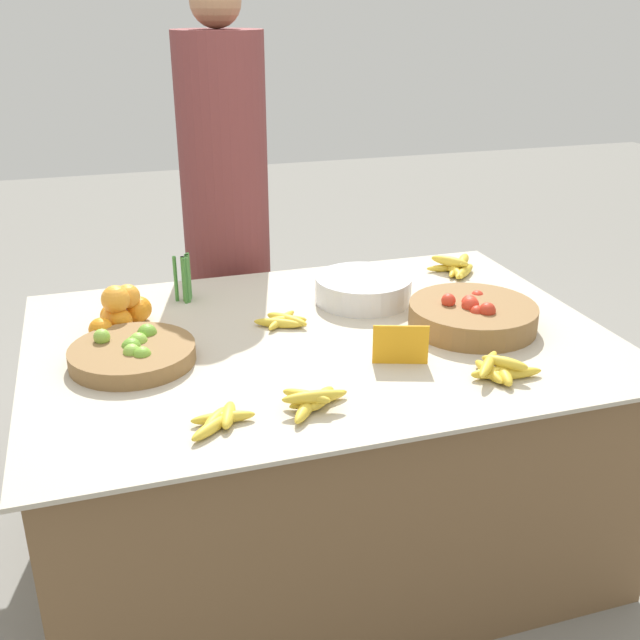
# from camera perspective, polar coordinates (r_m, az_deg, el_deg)

# --- Properties ---
(ground_plane) EXTENTS (12.00, 12.00, 0.00)m
(ground_plane) POSITION_cam_1_polar(r_m,az_deg,el_deg) (2.56, 0.00, -15.96)
(ground_plane) COLOR gray
(market_table) EXTENTS (1.66, 1.18, 0.72)m
(market_table) POSITION_cam_1_polar(r_m,az_deg,el_deg) (2.35, 0.00, -9.17)
(market_table) COLOR brown
(market_table) RESTS_ON ground_plane
(lime_bowl) EXTENTS (0.34, 0.34, 0.08)m
(lime_bowl) POSITION_cam_1_polar(r_m,az_deg,el_deg) (2.08, -14.03, -2.43)
(lime_bowl) COLOR olive
(lime_bowl) RESTS_ON market_table
(tomato_basket) EXTENTS (0.38, 0.38, 0.11)m
(tomato_basket) POSITION_cam_1_polar(r_m,az_deg,el_deg) (2.27, 11.53, 0.33)
(tomato_basket) COLOR olive
(tomato_basket) RESTS_ON market_table
(orange_pile) EXTENTS (0.19, 0.19, 0.14)m
(orange_pile) POSITION_cam_1_polar(r_m,az_deg,el_deg) (2.29, -14.89, 0.65)
(orange_pile) COLOR orange
(orange_pile) RESTS_ON market_table
(metal_bowl) EXTENTS (0.31, 0.31, 0.08)m
(metal_bowl) POSITION_cam_1_polar(r_m,az_deg,el_deg) (2.43, 3.31, 2.39)
(metal_bowl) COLOR silver
(metal_bowl) RESTS_ON market_table
(price_sign) EXTENTS (0.14, 0.05, 0.11)m
(price_sign) POSITION_cam_1_polar(r_m,az_deg,el_deg) (2.01, 6.16, -1.89)
(price_sign) COLOR orange
(price_sign) RESTS_ON market_table
(veg_bundle) EXTENTS (0.06, 0.06, 0.15)m
(veg_bundle) POSITION_cam_1_polar(r_m,az_deg,el_deg) (2.46, -10.22, 3.15)
(veg_bundle) COLOR #428438
(veg_bundle) RESTS_ON market_table
(banana_bunch_middle_right) EXTENTS (0.18, 0.21, 0.06)m
(banana_bunch_middle_right) POSITION_cam_1_polar(r_m,az_deg,el_deg) (2.73, 10.34, 4.01)
(banana_bunch_middle_right) COLOR gold
(banana_bunch_middle_right) RESTS_ON market_table
(banana_bunch_back_center) EXTENTS (0.16, 0.14, 0.03)m
(banana_bunch_back_center) POSITION_cam_1_polar(r_m,az_deg,el_deg) (2.25, -2.81, -0.05)
(banana_bunch_back_center) COLOR gold
(banana_bunch_back_center) RESTS_ON market_table
(banana_bunch_front_right) EXTENTS (0.20, 0.16, 0.06)m
(banana_bunch_front_right) POSITION_cam_1_polar(r_m,az_deg,el_deg) (1.99, 13.50, -3.72)
(banana_bunch_front_right) COLOR gold
(banana_bunch_front_right) RESTS_ON market_table
(banana_bunch_front_left) EXTENTS (0.18, 0.15, 0.05)m
(banana_bunch_front_left) POSITION_cam_1_polar(r_m,az_deg,el_deg) (1.79, -0.47, -6.10)
(banana_bunch_front_left) COLOR gold
(banana_bunch_front_left) RESTS_ON market_table
(banana_bunch_front_center) EXTENTS (0.17, 0.15, 0.03)m
(banana_bunch_front_center) POSITION_cam_1_polar(r_m,az_deg,el_deg) (1.74, -7.62, -7.53)
(banana_bunch_front_center) COLOR gold
(banana_bunch_front_center) RESTS_ON market_table
(vendor_person) EXTENTS (0.32, 0.32, 1.71)m
(vendor_person) POSITION_cam_1_polar(r_m,az_deg,el_deg) (2.90, -7.10, 6.46)
(vendor_person) COLOR brown
(vendor_person) RESTS_ON ground_plane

